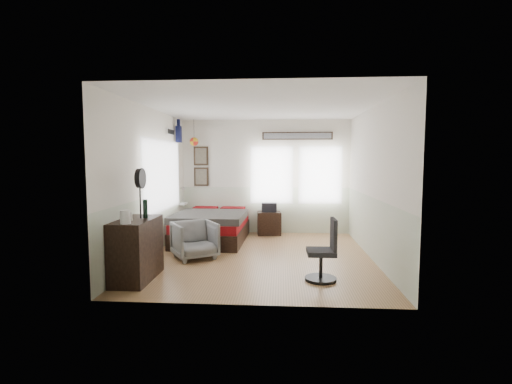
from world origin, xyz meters
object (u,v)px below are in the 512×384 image
(armchair, at_px, (195,240))
(nightstand, at_px, (269,223))
(dresser, at_px, (137,249))
(task_chair, at_px, (325,255))
(bed, at_px, (212,227))

(armchair, xyz_separation_m, nightstand, (1.26, 2.19, -0.06))
(dresser, relative_size, armchair, 1.37)
(dresser, relative_size, nightstand, 1.85)
(dresser, bearing_deg, task_chair, 2.84)
(dresser, xyz_separation_m, armchair, (0.58, 1.23, -0.12))
(dresser, xyz_separation_m, task_chair, (2.76, 0.14, -0.08))
(armchair, height_order, task_chair, task_chair)
(dresser, bearing_deg, bed, 76.51)
(bed, distance_m, task_chair, 3.27)
(bed, height_order, armchair, armchair)
(bed, distance_m, dresser, 2.69)
(bed, height_order, dresser, dresser)
(bed, height_order, nightstand, bed)
(armchair, relative_size, nightstand, 1.35)
(bed, relative_size, nightstand, 3.78)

